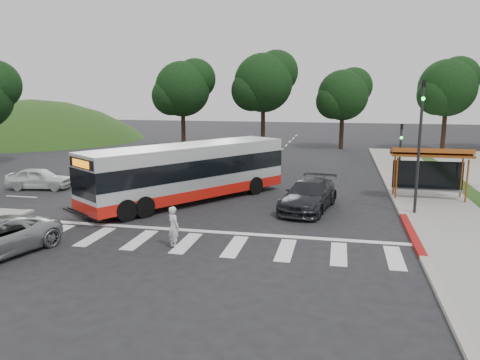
# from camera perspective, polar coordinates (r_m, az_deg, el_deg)

# --- Properties ---
(ground) EXTENTS (140.00, 140.00, 0.00)m
(ground) POSITION_cam_1_polar(r_m,az_deg,el_deg) (23.63, -2.70, -3.93)
(ground) COLOR black
(ground) RESTS_ON ground
(sidewalk_east) EXTENTS (4.00, 40.00, 0.12)m
(sidewalk_east) POSITION_cam_1_polar(r_m,az_deg,el_deg) (31.10, 21.35, -0.97)
(sidewalk_east) COLOR gray
(sidewalk_east) RESTS_ON ground
(curb_east) EXTENTS (0.30, 40.00, 0.15)m
(curb_east) POSITION_cam_1_polar(r_m,az_deg,el_deg) (30.83, 17.69, -0.80)
(curb_east) COLOR #9E9991
(curb_east) RESTS_ON ground
(curb_east_red) EXTENTS (0.32, 6.00, 0.15)m
(curb_east_red) POSITION_cam_1_polar(r_m,az_deg,el_deg) (21.18, 20.20, -6.15)
(curb_east_red) COLOR maroon
(curb_east_red) RESTS_ON ground
(hillside_nw) EXTENTS (44.00, 44.00, 10.00)m
(hillside_nw) POSITION_cam_1_polar(r_m,az_deg,el_deg) (64.68, -23.89, 4.56)
(hillside_nw) COLOR #1D4315
(hillside_nw) RESTS_ON ground
(crosswalk_ladder) EXTENTS (18.00, 2.60, 0.01)m
(crosswalk_ladder) POSITION_cam_1_polar(r_m,az_deg,el_deg) (19.04, -6.57, -7.64)
(crosswalk_ladder) COLOR silver
(crosswalk_ladder) RESTS_ON ground
(bus_shelter) EXTENTS (4.20, 1.60, 2.86)m
(bus_shelter) POSITION_cam_1_polar(r_m,az_deg,el_deg) (27.88, 22.19, 2.47)
(bus_shelter) COLOR #904618
(bus_shelter) RESTS_ON sidewalk_east
(traffic_signal_ne_tall) EXTENTS (0.18, 0.37, 6.50)m
(traffic_signal_ne_tall) POSITION_cam_1_polar(r_m,az_deg,el_deg) (23.97, 21.08, 4.99)
(traffic_signal_ne_tall) COLOR black
(traffic_signal_ne_tall) RESTS_ON ground
(traffic_signal_ne_short) EXTENTS (0.18, 0.37, 4.00)m
(traffic_signal_ne_short) POSITION_cam_1_polar(r_m,az_deg,el_deg) (31.01, 18.96, 3.69)
(traffic_signal_ne_short) COLOR black
(traffic_signal_ne_short) RESTS_ON ground
(tree_ne_a) EXTENTS (6.16, 5.74, 9.30)m
(tree_ne_a) POSITION_cam_1_polar(r_m,az_deg,el_deg) (51.18, 24.01, 10.33)
(tree_ne_a) COLOR black
(tree_ne_a) RESTS_ON parking_lot
(tree_north_a) EXTENTS (6.60, 6.15, 10.17)m
(tree_north_a) POSITION_cam_1_polar(r_m,az_deg,el_deg) (48.79, 2.98, 11.87)
(tree_north_a) COLOR black
(tree_north_a) RESTS_ON ground
(tree_north_b) EXTENTS (5.72, 5.33, 8.43)m
(tree_north_b) POSITION_cam_1_polar(r_m,az_deg,el_deg) (50.15, 12.53, 10.17)
(tree_north_b) COLOR black
(tree_north_b) RESTS_ON ground
(tree_north_c) EXTENTS (6.16, 5.74, 9.30)m
(tree_north_c) POSITION_cam_1_polar(r_m,az_deg,el_deg) (48.78, -6.92, 11.07)
(tree_north_c) COLOR black
(tree_north_c) RESTS_ON ground
(transit_bus) EXTENTS (9.08, 11.50, 3.14)m
(transit_bus) POSITION_cam_1_polar(r_m,az_deg,el_deg) (25.74, -6.26, 0.82)
(transit_bus) COLOR silver
(transit_bus) RESTS_ON ground
(pedestrian) EXTENTS (0.72, 0.68, 1.65)m
(pedestrian) POSITION_cam_1_polar(r_m,az_deg,el_deg) (18.35, -8.11, -5.71)
(pedestrian) COLOR silver
(pedestrian) RESTS_ON ground
(dark_sedan) EXTENTS (3.10, 5.59, 1.53)m
(dark_sedan) POSITION_cam_1_polar(r_m,az_deg,el_deg) (24.18, 8.38, -1.83)
(dark_sedan) COLOR #212427
(dark_sedan) RESTS_ON ground
(west_car_white) EXTENTS (4.10, 2.16, 1.33)m
(west_car_white) POSITION_cam_1_polar(r_m,az_deg,el_deg) (31.57, -23.29, 0.18)
(west_car_white) COLOR silver
(west_car_white) RESTS_ON ground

